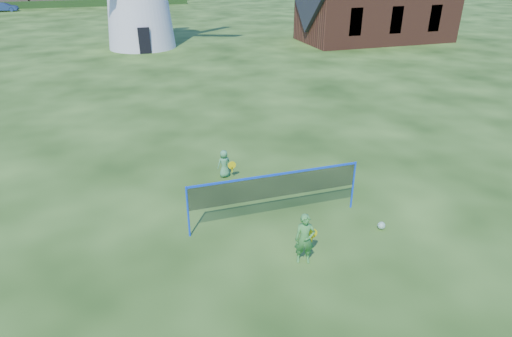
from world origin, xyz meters
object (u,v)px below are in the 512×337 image
at_px(player_girl, 305,239).
at_px(play_ball, 381,226).
at_px(badminton_net, 275,187).
at_px(chapel, 377,3).
at_px(player_boy, 224,164).
at_px(car_right, 4,7).

bearing_deg(player_girl, play_ball, 33.05).
relative_size(player_girl, play_ball, 6.22).
xyz_separation_m(badminton_net, play_ball, (2.74, -1.31, -1.03)).
xyz_separation_m(chapel, player_boy, (-19.75, -22.62, -2.81)).
height_order(player_boy, play_ball, player_boy).
relative_size(player_boy, play_ball, 4.50).
height_order(play_ball, car_right, car_right).
xyz_separation_m(badminton_net, player_boy, (-0.71, 3.21, -0.65)).
distance_m(badminton_net, player_girl, 2.03).
bearing_deg(player_girl, player_boy, 117.62).
bearing_deg(chapel, player_girl, -124.32).
bearing_deg(player_girl, car_right, 124.87).
bearing_deg(car_right, play_ball, -156.07).
bearing_deg(badminton_net, play_ball, -25.57).
distance_m(chapel, player_girl, 33.76).
bearing_deg(play_ball, badminton_net, 154.43).
xyz_separation_m(badminton_net, car_right, (-18.19, 62.65, -0.56)).
bearing_deg(player_boy, car_right, -84.82).
bearing_deg(badminton_net, chapel, 53.60).
bearing_deg(car_right, player_boy, -157.81).
height_order(badminton_net, car_right, badminton_net).
xyz_separation_m(chapel, badminton_net, (-19.04, -25.82, -2.16)).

